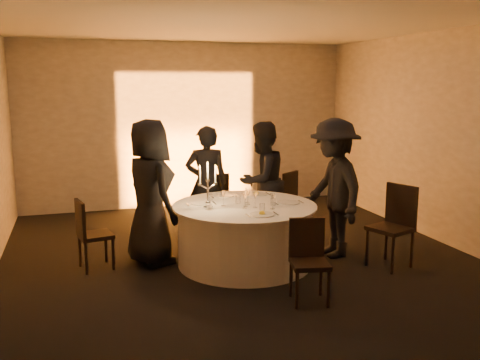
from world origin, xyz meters
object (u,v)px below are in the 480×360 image
object	(u,v)px
chair_back_left	(215,198)
chair_left	(89,231)
chair_right	(395,221)
guest_back_left	(207,183)
banquet_table	(245,235)
guest_left	(150,192)
guest_right	(334,188)
chair_front	(308,255)
guest_back_right	(262,181)
candelabra	(208,192)
coffee_cup	(209,207)
chair_back_right	(284,197)

from	to	relation	value
chair_back_left	chair_left	bearing A→B (deg)	32.81
chair_right	guest_back_left	bearing A→B (deg)	-153.08
banquet_table	chair_right	xyz separation A→B (m)	(1.77, -0.60, 0.19)
banquet_table	guest_back_left	xyz separation A→B (m)	(-0.20, 1.20, 0.45)
guest_left	guest_right	size ratio (longest dim) A/B	1.01
chair_front	guest_back_left	distance (m)	2.55
chair_right	chair_front	bearing A→B (deg)	-86.11
guest_back_left	guest_back_right	bearing A→B (deg)	176.73
chair_right	chair_front	distance (m)	1.62
chair_right	guest_back_left	distance (m)	2.68
chair_front	guest_back_left	world-z (taller)	guest_back_left
chair_left	candelabra	distance (m)	1.53
banquet_table	chair_left	world-z (taller)	chair_left
guest_right	coffee_cup	bearing A→B (deg)	-86.44
guest_left	guest_back_right	distance (m)	1.82
chair_back_left	chair_front	world-z (taller)	chair_back_left
banquet_table	chair_front	xyz separation A→B (m)	(0.30, -1.27, 0.10)
coffee_cup	chair_back_right	bearing A→B (deg)	43.39
banquet_table	candelabra	bearing A→B (deg)	-175.48
banquet_table	coffee_cup	distance (m)	0.64
chair_left	candelabra	bearing A→B (deg)	-118.62
chair_back_right	guest_left	world-z (taller)	guest_left
guest_right	candelabra	bearing A→B (deg)	-88.88
banquet_table	chair_left	size ratio (longest dim) A/B	2.06
chair_front	candelabra	xyz separation A→B (m)	(-0.78, 1.24, 0.49)
chair_back_right	guest_left	distance (m)	2.44
guest_back_left	guest_left	bearing A→B (deg)	50.38
coffee_cup	candelabra	world-z (taller)	candelabra
guest_back_left	chair_back_right	bearing A→B (deg)	-163.25
chair_back_right	coffee_cup	bearing A→B (deg)	7.40
chair_left	guest_back_left	world-z (taller)	guest_back_left
chair_right	candelabra	xyz separation A→B (m)	(-2.25, 0.57, 0.39)
banquet_table	chair_back_left	world-z (taller)	chair_back_left
guest_back_left	candelabra	bearing A→B (deg)	86.52
guest_back_left	candelabra	world-z (taller)	guest_back_left
guest_back_right	guest_right	xyz separation A→B (m)	(0.64, -1.03, 0.05)
chair_right	guest_right	world-z (taller)	guest_right
chair_left	chair_back_right	xyz separation A→B (m)	(2.96, 0.99, 0.03)
chair_front	guest_back_right	xyz separation A→B (m)	(0.29, 2.30, 0.38)
chair_back_right	guest_right	size ratio (longest dim) A/B	0.51
chair_back_right	guest_right	world-z (taller)	guest_right
chair_left	chair_front	world-z (taller)	chair_left
guest_back_right	banquet_table	bearing A→B (deg)	30.41
guest_left	candelabra	bearing A→B (deg)	-143.83
guest_back_left	guest_right	bearing A→B (deg)	149.09
banquet_table	chair_back_left	distance (m)	1.70
coffee_cup	candelabra	size ratio (longest dim) A/B	0.19
chair_back_left	guest_left	bearing A→B (deg)	46.24
chair_right	chair_back_right	bearing A→B (deg)	178.69
chair_left	coffee_cup	xyz separation A→B (m)	(1.39, -0.48, 0.31)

